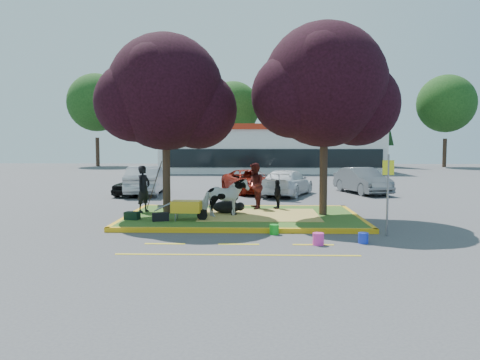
{
  "coord_description": "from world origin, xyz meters",
  "views": [
    {
      "loc": [
        0.4,
        -16.59,
        2.72
      ],
      "look_at": [
        -0.11,
        0.5,
        1.37
      ],
      "focal_mm": 35.0,
      "sensor_mm": 36.0,
      "label": 1
    }
  ],
  "objects_px": {
    "sign_post": "(388,186)",
    "bucket_blue": "(363,238)",
    "car_black": "(139,183)",
    "calf": "(227,207)",
    "bucket_pink": "(318,239)",
    "car_silver": "(146,180)",
    "bucket_green": "(274,230)",
    "cow": "(225,198)",
    "wheelbarrow": "(187,207)",
    "handler": "(144,189)"
  },
  "relations": [
    {
      "from": "bucket_blue",
      "to": "car_black",
      "type": "height_order",
      "value": "car_black"
    },
    {
      "from": "handler",
      "to": "wheelbarrow",
      "type": "bearing_deg",
      "value": -109.46
    },
    {
      "from": "handler",
      "to": "bucket_pink",
      "type": "relative_size",
      "value": 5.32
    },
    {
      "from": "bucket_pink",
      "to": "bucket_blue",
      "type": "bearing_deg",
      "value": 11.55
    },
    {
      "from": "wheelbarrow",
      "to": "bucket_blue",
      "type": "xyz_separation_m",
      "value": [
        5.21,
        -2.73,
        -0.46
      ]
    },
    {
      "from": "cow",
      "to": "calf",
      "type": "bearing_deg",
      "value": -24.87
    },
    {
      "from": "handler",
      "to": "bucket_pink",
      "type": "distance_m",
      "value": 7.61
    },
    {
      "from": "cow",
      "to": "sign_post",
      "type": "bearing_deg",
      "value": -141.76
    },
    {
      "from": "bucket_blue",
      "to": "car_black",
      "type": "distance_m",
      "value": 14.63
    },
    {
      "from": "wheelbarrow",
      "to": "car_black",
      "type": "height_order",
      "value": "car_black"
    },
    {
      "from": "sign_post",
      "to": "car_silver",
      "type": "distance_m",
      "value": 14.51
    },
    {
      "from": "cow",
      "to": "car_black",
      "type": "bearing_deg",
      "value": 7.75
    },
    {
      "from": "bucket_blue",
      "to": "car_silver",
      "type": "height_order",
      "value": "car_silver"
    },
    {
      "from": "sign_post",
      "to": "car_silver",
      "type": "relative_size",
      "value": 0.52
    },
    {
      "from": "bucket_pink",
      "to": "car_black",
      "type": "relative_size",
      "value": 0.09
    },
    {
      "from": "wheelbarrow",
      "to": "sign_post",
      "type": "distance_m",
      "value": 6.42
    },
    {
      "from": "calf",
      "to": "car_silver",
      "type": "height_order",
      "value": "car_silver"
    },
    {
      "from": "wheelbarrow",
      "to": "car_silver",
      "type": "relative_size",
      "value": 0.38
    },
    {
      "from": "calf",
      "to": "bucket_pink",
      "type": "bearing_deg",
      "value": -54.46
    },
    {
      "from": "bucket_pink",
      "to": "car_silver",
      "type": "height_order",
      "value": "car_silver"
    },
    {
      "from": "cow",
      "to": "wheelbarrow",
      "type": "height_order",
      "value": "cow"
    },
    {
      "from": "cow",
      "to": "bucket_blue",
      "type": "xyz_separation_m",
      "value": [
        3.98,
        -3.56,
        -0.67
      ]
    },
    {
      "from": "sign_post",
      "to": "bucket_blue",
      "type": "xyz_separation_m",
      "value": [
        -0.92,
        -1.01,
        -1.32
      ]
    },
    {
      "from": "cow",
      "to": "handler",
      "type": "height_order",
      "value": "handler"
    },
    {
      "from": "bucket_pink",
      "to": "car_silver",
      "type": "xyz_separation_m",
      "value": [
        -7.43,
        12.12,
        0.59
      ]
    },
    {
      "from": "car_black",
      "to": "car_silver",
      "type": "bearing_deg",
      "value": 63.55
    },
    {
      "from": "wheelbarrow",
      "to": "car_black",
      "type": "xyz_separation_m",
      "value": [
        -3.77,
        8.81,
        0.01
      ]
    },
    {
      "from": "calf",
      "to": "car_black",
      "type": "distance_m",
      "value": 8.74
    },
    {
      "from": "calf",
      "to": "bucket_pink",
      "type": "xyz_separation_m",
      "value": [
        2.72,
        -4.63,
        -0.21
      ]
    },
    {
      "from": "bucket_green",
      "to": "car_silver",
      "type": "distance_m",
      "value": 12.44
    },
    {
      "from": "wheelbarrow",
      "to": "sign_post",
      "type": "height_order",
      "value": "sign_post"
    },
    {
      "from": "calf",
      "to": "car_silver",
      "type": "distance_m",
      "value": 8.85
    },
    {
      "from": "bucket_green",
      "to": "bucket_blue",
      "type": "distance_m",
      "value": 2.64
    },
    {
      "from": "calf",
      "to": "bucket_blue",
      "type": "distance_m",
      "value": 5.92
    },
    {
      "from": "wheelbarrow",
      "to": "car_black",
      "type": "relative_size",
      "value": 0.49
    },
    {
      "from": "handler",
      "to": "sign_post",
      "type": "bearing_deg",
      "value": -88.97
    },
    {
      "from": "bucket_pink",
      "to": "bucket_blue",
      "type": "height_order",
      "value": "bucket_pink"
    },
    {
      "from": "handler",
      "to": "car_silver",
      "type": "bearing_deg",
      "value": 37.37
    },
    {
      "from": "cow",
      "to": "bucket_pink",
      "type": "bearing_deg",
      "value": -168.72
    },
    {
      "from": "bucket_green",
      "to": "car_silver",
      "type": "relative_size",
      "value": 0.06
    },
    {
      "from": "car_silver",
      "to": "cow",
      "type": "bearing_deg",
      "value": 114.94
    },
    {
      "from": "bucket_blue",
      "to": "bucket_pink",
      "type": "bearing_deg",
      "value": -168.45
    },
    {
      "from": "handler",
      "to": "bucket_blue",
      "type": "relative_size",
      "value": 5.95
    },
    {
      "from": "bucket_pink",
      "to": "car_silver",
      "type": "relative_size",
      "value": 0.07
    },
    {
      "from": "bucket_pink",
      "to": "bucket_blue",
      "type": "distance_m",
      "value": 1.28
    },
    {
      "from": "bucket_pink",
      "to": "bucket_blue",
      "type": "xyz_separation_m",
      "value": [
        1.25,
        0.26,
        -0.02
      ]
    },
    {
      "from": "handler",
      "to": "bucket_green",
      "type": "bearing_deg",
      "value": -100.86
    },
    {
      "from": "calf",
      "to": "car_black",
      "type": "bearing_deg",
      "value": 130.05
    },
    {
      "from": "calf",
      "to": "wheelbarrow",
      "type": "height_order",
      "value": "wheelbarrow"
    },
    {
      "from": "calf",
      "to": "handler",
      "type": "height_order",
      "value": "handler"
    }
  ]
}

